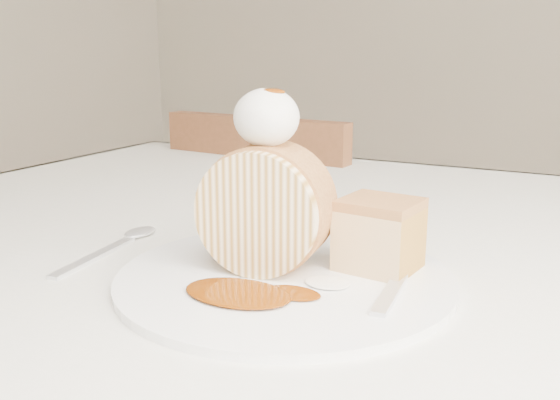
% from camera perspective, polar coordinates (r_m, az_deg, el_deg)
% --- Properties ---
extents(table, '(1.40, 0.90, 0.75)m').
position_cam_1_polar(table, '(0.72, 11.19, -10.30)').
color(table, silver).
rests_on(table, ground).
extents(chair_far, '(0.42, 0.42, 0.82)m').
position_cam_1_polar(chair_far, '(1.34, 0.15, -7.23)').
color(chair_far, brown).
rests_on(chair_far, ground).
extents(plate, '(0.33, 0.33, 0.01)m').
position_cam_1_polar(plate, '(0.55, 0.45, -7.15)').
color(plate, white).
rests_on(plate, table).
extents(roulade_slice, '(0.12, 0.07, 0.11)m').
position_cam_1_polar(roulade_slice, '(0.55, -1.35, -0.84)').
color(roulade_slice, beige).
rests_on(roulade_slice, plate).
extents(cake_chunk, '(0.07, 0.07, 0.05)m').
position_cam_1_polar(cake_chunk, '(0.56, 9.04, -3.53)').
color(cake_chunk, '#AE7542').
rests_on(cake_chunk, plate).
extents(whipped_cream, '(0.06, 0.06, 0.05)m').
position_cam_1_polar(whipped_cream, '(0.54, -1.24, 7.54)').
color(whipped_cream, white).
rests_on(whipped_cream, roulade_slice).
extents(caramel_drizzle, '(0.03, 0.02, 0.01)m').
position_cam_1_polar(caramel_drizzle, '(0.54, -0.98, 10.53)').
color(caramel_drizzle, '#672B04').
rests_on(caramel_drizzle, whipped_cream).
extents(caramel_pool, '(0.10, 0.07, 0.00)m').
position_cam_1_polar(caramel_pool, '(0.51, -3.89, -8.45)').
color(caramel_pool, '#672B04').
rests_on(caramel_pool, plate).
extents(fork, '(0.04, 0.18, 0.00)m').
position_cam_1_polar(fork, '(0.53, 10.47, -7.69)').
color(fork, silver).
rests_on(fork, plate).
extents(spoon, '(0.04, 0.16, 0.00)m').
position_cam_1_polar(spoon, '(0.64, -16.59, -5.00)').
color(spoon, silver).
rests_on(spoon, table).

